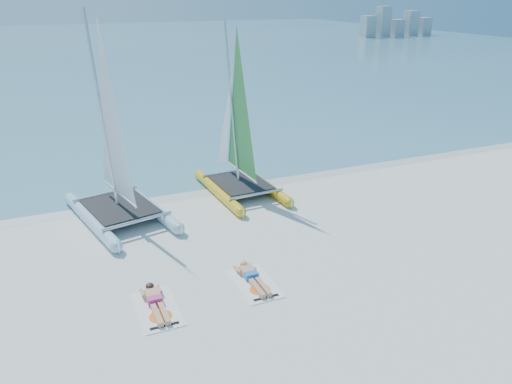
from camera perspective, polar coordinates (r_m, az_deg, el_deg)
ground at (r=15.14m, az=-1.62°, el=-7.10°), size 140.00×140.00×0.00m
sea at (r=75.83m, az=-20.29°, el=15.13°), size 140.00×115.00×0.01m
wet_sand_strip at (r=19.87m, az=-7.53°, el=0.06°), size 140.00×1.40×0.01m
distant_skyline at (r=94.77m, az=15.65°, el=17.95°), size 14.00×2.00×5.00m
catamaran_blue at (r=17.41m, az=-15.95°, el=3.64°), size 3.55×5.64×7.14m
catamaran_yellow at (r=19.42m, az=-2.40°, el=6.17°), size 2.52×5.22×6.58m
towel_a at (r=12.98m, az=-11.21°, el=-12.98°), size 1.00×1.85×0.02m
sunbather_a at (r=13.08m, az=-11.43°, el=-12.14°), size 0.37×1.73×0.26m
towel_b at (r=13.72m, az=-0.15°, el=-10.40°), size 1.00×1.85×0.02m
sunbather_b at (r=13.81m, az=-0.47°, el=-9.62°), size 0.37×1.73×0.26m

